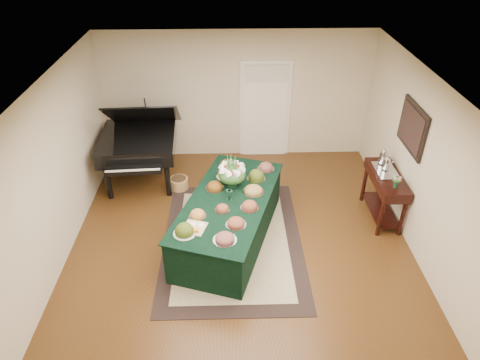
{
  "coord_description": "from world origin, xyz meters",
  "views": [
    {
      "loc": [
        -0.15,
        -5.32,
        4.74
      ],
      "look_at": [
        0.0,
        0.3,
        1.05
      ],
      "focal_mm": 32.0,
      "sensor_mm": 36.0,
      "label": 1
    }
  ],
  "objects_px": {
    "floral_centerpiece": "(232,172)",
    "mahogany_sideboard": "(386,185)",
    "grand_piano": "(139,142)",
    "buffet_table": "(229,219)"
  },
  "relations": [
    {
      "from": "mahogany_sideboard",
      "to": "buffet_table",
      "type": "bearing_deg",
      "value": -169.43
    },
    {
      "from": "buffet_table",
      "to": "mahogany_sideboard",
      "type": "relative_size",
      "value": 2.39
    },
    {
      "from": "grand_piano",
      "to": "floral_centerpiece",
      "type": "bearing_deg",
      "value": -38.73
    },
    {
      "from": "floral_centerpiece",
      "to": "mahogany_sideboard",
      "type": "xyz_separation_m",
      "value": [
        2.62,
        0.11,
        -0.38
      ]
    },
    {
      "from": "buffet_table",
      "to": "floral_centerpiece",
      "type": "xyz_separation_m",
      "value": [
        0.06,
        0.39,
        0.66
      ]
    },
    {
      "from": "floral_centerpiece",
      "to": "grand_piano",
      "type": "bearing_deg",
      "value": 141.27
    },
    {
      "from": "floral_centerpiece",
      "to": "mahogany_sideboard",
      "type": "distance_m",
      "value": 2.65
    },
    {
      "from": "buffet_table",
      "to": "floral_centerpiece",
      "type": "distance_m",
      "value": 0.77
    },
    {
      "from": "floral_centerpiece",
      "to": "grand_piano",
      "type": "xyz_separation_m",
      "value": [
        -1.77,
        1.42,
        -0.19
      ]
    },
    {
      "from": "buffet_table",
      "to": "mahogany_sideboard",
      "type": "height_order",
      "value": "mahogany_sideboard"
    }
  ]
}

